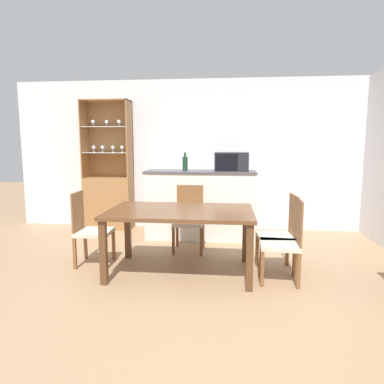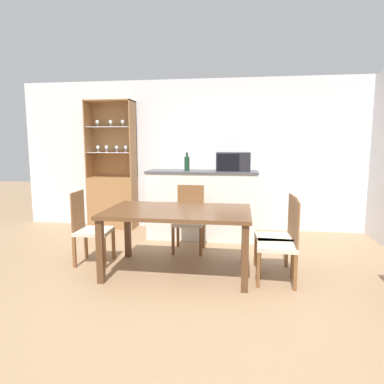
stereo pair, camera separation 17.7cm
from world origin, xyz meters
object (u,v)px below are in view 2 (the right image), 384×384
display_cabinet (113,192)px  wine_bottle (187,163)px  dining_table (178,217)px  microwave (233,162)px  dining_chair_side_left_far (90,229)px  dining_chair_head_far (189,220)px  dining_chair_side_right_near (282,243)px  dining_chair_side_right_far (279,236)px

display_cabinet → wine_bottle: size_ratio=7.86×
dining_table → microwave: size_ratio=3.21×
dining_table → dining_chair_side_left_far: size_ratio=1.81×
dining_chair_head_far → dining_chair_side_right_near: 1.49m
dining_table → dining_chair_side_right_far: size_ratio=1.81×
dining_chair_side_right_far → dining_chair_side_left_far: bearing=86.3°
display_cabinet → dining_chair_side_left_far: 1.86m
dining_chair_side_right_near → dining_chair_head_far: bearing=52.7°
dining_chair_side_right_near → dining_chair_side_right_far: bearing=3.3°
dining_table → dining_chair_side_left_far: bearing=172.6°
dining_chair_side_right_far → microwave: size_ratio=1.77×
microwave → dining_table: bearing=-110.8°
dining_chair_side_right_near → microwave: bearing=21.9°
dining_chair_side_right_far → dining_chair_side_right_near: 0.31m
dining_chair_side_left_far → wine_bottle: wine_bottle is taller
dining_table → display_cabinet: bearing=128.1°
dining_table → wine_bottle: 1.55m
display_cabinet → dining_chair_side_right_far: 3.23m
display_cabinet → dining_chair_side_left_far: size_ratio=2.45×
dining_table → dining_chair_side_right_far: (1.13, 0.15, -0.22)m
dining_chair_side_right_far → microwave: bearing=18.4°
dining_chair_head_far → dining_chair_side_right_near: bearing=138.9°
microwave → dining_chair_side_right_far: bearing=-67.7°
dining_chair_head_far → dining_chair_side_left_far: size_ratio=1.00×
dining_chair_side_right_near → display_cabinet: bearing=55.0°
dining_chair_side_right_near → dining_chair_side_left_far: same height
display_cabinet → dining_table: size_ratio=1.35×
dining_chair_side_right_far → display_cabinet: bearing=52.0°
microwave → wine_bottle: microwave is taller
dining_chair_side_right_near → microwave: (-0.56, 1.67, 0.77)m
dining_table → dining_chair_side_right_near: 1.16m
dining_chair_head_far → dining_chair_side_left_far: (-1.13, -0.67, 0.00)m
dining_chair_head_far → microwave: (0.58, 0.69, 0.77)m
dining_table → dining_chair_side_left_far: dining_chair_side_left_far is taller
dining_chair_side_right_near → wine_bottle: size_ratio=3.20×
dining_chair_side_right_near → wine_bottle: (-1.27, 1.61, 0.74)m
wine_bottle → dining_chair_side_left_far: bearing=-127.4°
dining_chair_side_right_far → microwave: microwave is taller
dining_table → dining_chair_side_right_near: dining_chair_side_right_near is taller
dining_table → wine_bottle: size_ratio=5.82×
dining_chair_side_right_far → microwave: 1.66m
dining_chair_head_far → dining_table: bearing=89.6°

